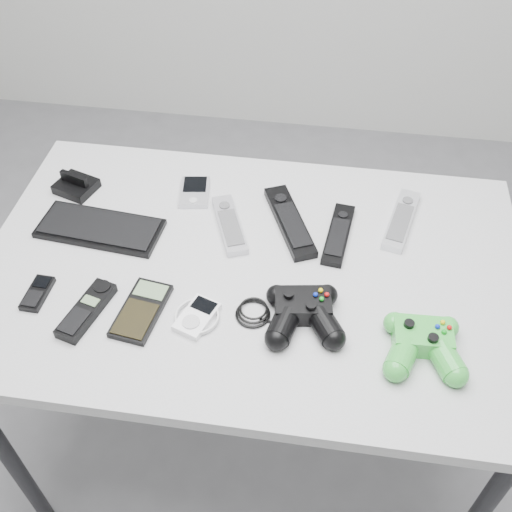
# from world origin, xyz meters

# --- Properties ---
(floor) EXTENTS (3.50, 3.50, 0.00)m
(floor) POSITION_xyz_m (0.00, 0.00, 0.00)
(floor) COLOR slate
(floor) RESTS_ON ground
(desk) EXTENTS (1.20, 0.77, 0.81)m
(desk) POSITION_xyz_m (0.03, -0.00, 0.74)
(desk) COLOR #A6A6A9
(desk) RESTS_ON floor
(pda_keyboard) EXTENTS (0.30, 0.15, 0.02)m
(pda_keyboard) POSITION_xyz_m (-0.34, 0.06, 0.81)
(pda_keyboard) COLOR black
(pda_keyboard) RESTS_ON desk
(dock_bracket) EXTENTS (0.11, 0.11, 0.05)m
(dock_bracket) POSITION_xyz_m (-0.44, 0.19, 0.83)
(dock_bracket) COLOR black
(dock_bracket) RESTS_ON desk
(pda) EXTENTS (0.09, 0.12, 0.02)m
(pda) POSITION_xyz_m (-0.15, 0.22, 0.81)
(pda) COLOR #B9B8C0
(pda) RESTS_ON desk
(remote_silver_a) EXTENTS (0.12, 0.20, 0.02)m
(remote_silver_a) POSITION_xyz_m (-0.04, 0.11, 0.82)
(remote_silver_a) COLOR #B9B8C0
(remote_silver_a) RESTS_ON desk
(remote_black_a) EXTENTS (0.15, 0.24, 0.02)m
(remote_black_a) POSITION_xyz_m (0.10, 0.14, 0.82)
(remote_black_a) COLOR black
(remote_black_a) RESTS_ON desk
(remote_black_b) EXTENTS (0.07, 0.20, 0.02)m
(remote_black_b) POSITION_xyz_m (0.21, 0.12, 0.82)
(remote_black_b) COLOR black
(remote_black_b) RESTS_ON desk
(remote_silver_b) EXTENTS (0.10, 0.22, 0.02)m
(remote_silver_b) POSITION_xyz_m (0.36, 0.19, 0.82)
(remote_silver_b) COLOR silver
(remote_silver_b) RESTS_ON desk
(mobile_phone) EXTENTS (0.05, 0.09, 0.02)m
(mobile_phone) POSITION_xyz_m (-0.41, -0.15, 0.81)
(mobile_phone) COLOR black
(mobile_phone) RESTS_ON desk
(cordless_handset) EXTENTS (0.09, 0.16, 0.02)m
(cordless_handset) POSITION_xyz_m (-0.29, -0.18, 0.82)
(cordless_handset) COLOR black
(cordless_handset) RESTS_ON desk
(calculator) EXTENTS (0.10, 0.17, 0.02)m
(calculator) POSITION_xyz_m (-0.18, -0.17, 0.81)
(calculator) COLOR black
(calculator) RESTS_ON desk
(mp3_player) EXTENTS (0.12, 0.12, 0.02)m
(mp3_player) POSITION_xyz_m (-0.06, -0.16, 0.81)
(mp3_player) COLOR white
(mp3_player) RESTS_ON desk
(controller_black) EXTENTS (0.29, 0.21, 0.05)m
(controller_black) POSITION_xyz_m (0.16, -0.13, 0.83)
(controller_black) COLOR black
(controller_black) RESTS_ON desk
(controller_green) EXTENTS (0.16, 0.18, 0.05)m
(controller_green) POSITION_xyz_m (0.39, -0.18, 0.83)
(controller_green) COLOR green
(controller_green) RESTS_ON desk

